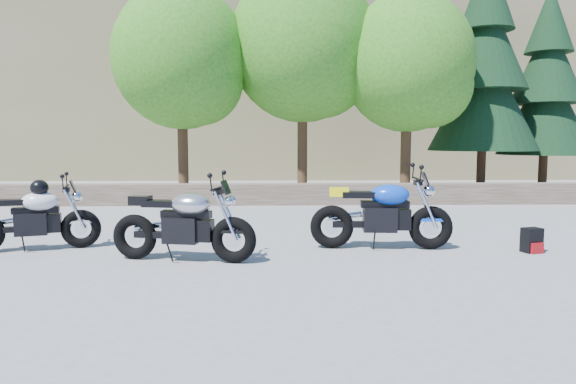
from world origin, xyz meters
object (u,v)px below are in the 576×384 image
object	(u,v)px
silver_bike	(184,225)
backpack	(532,241)
white_bike	(32,216)
blue_bike	(382,214)

from	to	relation	value
silver_bike	backpack	size ratio (longest dim) A/B	5.61
white_bike	backpack	world-z (taller)	white_bike
blue_bike	silver_bike	bearing A→B (deg)	-161.21
white_bike	backpack	distance (m)	7.01
backpack	blue_bike	bearing A→B (deg)	154.55
blue_bike	white_bike	bearing A→B (deg)	-175.58
white_bike	blue_bike	bearing A→B (deg)	-16.31
backpack	white_bike	bearing A→B (deg)	160.28
blue_bike	backpack	xyz separation A→B (m)	(2.04, -0.30, -0.33)
silver_bike	blue_bike	world-z (taller)	blue_bike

